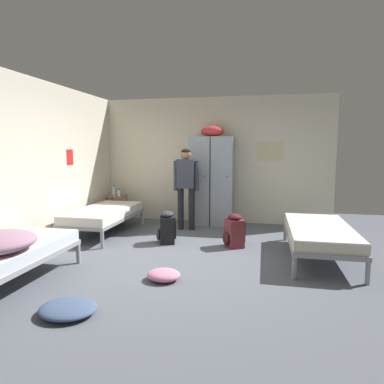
% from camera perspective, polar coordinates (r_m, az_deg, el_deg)
% --- Properties ---
extents(ground_plane, '(8.20, 8.20, 0.00)m').
position_cam_1_polar(ground_plane, '(5.12, -0.60, -10.96)').
color(ground_plane, '#565B66').
extents(room_backdrop, '(4.98, 5.19, 2.70)m').
position_cam_1_polar(room_backdrop, '(6.46, -9.01, 4.94)').
color(room_backdrop, beige).
rests_on(room_backdrop, ground_plane).
extents(locker_bank, '(0.90, 0.55, 2.07)m').
position_cam_1_polar(locker_bank, '(7.14, 3.35, 2.19)').
color(locker_bank, '#8C99A3').
rests_on(locker_bank, ground_plane).
extents(shelf_unit, '(0.38, 0.30, 0.57)m').
position_cam_1_polar(shelf_unit, '(7.77, -12.47, -2.19)').
color(shelf_unit, '#99704C').
rests_on(shelf_unit, ground_plane).
extents(bed_left_rear, '(0.90, 1.90, 0.49)m').
position_cam_1_polar(bed_left_rear, '(6.64, -14.60, -3.56)').
color(bed_left_rear, gray).
rests_on(bed_left_rear, ground_plane).
extents(bed_right, '(0.90, 1.90, 0.49)m').
position_cam_1_polar(bed_right, '(5.33, 20.60, -6.45)').
color(bed_right, gray).
rests_on(bed_right, ground_plane).
extents(bed_left_front, '(0.90, 1.90, 0.49)m').
position_cam_1_polar(bed_left_front, '(4.56, -29.28, -9.25)').
color(bed_left_front, gray).
rests_on(bed_left_front, ground_plane).
extents(person_traveler, '(0.51, 0.20, 1.60)m').
position_cam_1_polar(person_traveler, '(6.67, -1.00, 1.81)').
color(person_traveler, black).
rests_on(person_traveler, ground_plane).
extents(water_bottle, '(0.06, 0.06, 0.22)m').
position_cam_1_polar(water_bottle, '(7.78, -13.01, 0.22)').
color(water_bottle, '#B2DBEA').
rests_on(water_bottle, shelf_unit).
extents(lotion_bottle, '(0.06, 0.06, 0.16)m').
position_cam_1_polar(lotion_bottle, '(7.66, -12.18, -0.08)').
color(lotion_bottle, white).
rests_on(lotion_bottle, shelf_unit).
extents(backpack_maroon, '(0.40, 0.39, 0.55)m').
position_cam_1_polar(backpack_maroon, '(5.64, 7.05, -6.55)').
color(backpack_maroon, maroon).
rests_on(backpack_maroon, ground_plane).
extents(backpack_black, '(0.39, 0.37, 0.55)m').
position_cam_1_polar(backpack_black, '(5.84, -4.28, -6.03)').
color(backpack_black, black).
rests_on(backpack_black, ground_plane).
extents(clothes_pile_denim, '(0.57, 0.49, 0.12)m').
position_cam_1_polar(clothes_pile_denim, '(3.70, -20.11, -17.92)').
color(clothes_pile_denim, '#42567A').
rests_on(clothes_pile_denim, ground_plane).
extents(clothes_pile_pink, '(0.41, 0.37, 0.13)m').
position_cam_1_polar(clothes_pile_pink, '(4.30, -4.77, -13.72)').
color(clothes_pile_pink, pink).
rests_on(clothes_pile_pink, ground_plane).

